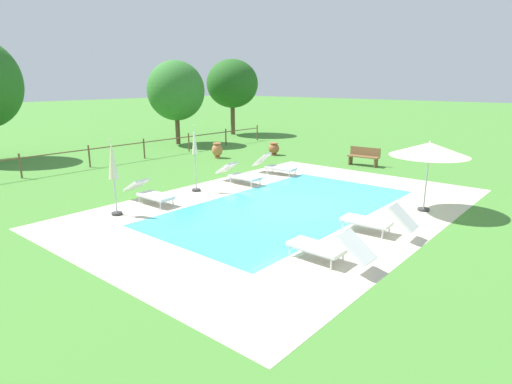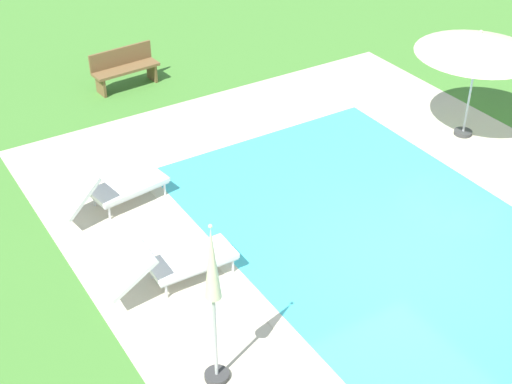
{
  "view_description": "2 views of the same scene",
  "coord_description": "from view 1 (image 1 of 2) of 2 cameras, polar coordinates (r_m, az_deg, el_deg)",
  "views": [
    {
      "loc": [
        -10.76,
        -7.77,
        3.95
      ],
      "look_at": [
        -0.93,
        0.5,
        0.6
      ],
      "focal_mm": 29.96,
      "sensor_mm": 36.0,
      "label": 1
    },
    {
      "loc": [
        -6.26,
        6.75,
        7.23
      ],
      "look_at": [
        1.96,
        1.64,
        0.72
      ],
      "focal_mm": 51.48,
      "sensor_mm": 36.0,
      "label": 2
    }
  ],
  "objects": [
    {
      "name": "patio_umbrella_open_foreground",
      "position": [
        14.0,
        22.16,
        5.28
      ],
      "size": [
        2.35,
        2.35,
        2.19
      ],
      "color": "#383838",
      "rests_on": "ground"
    },
    {
      "name": "pool_deck_paving",
      "position": [
        13.84,
        4.08,
        -1.98
      ],
      "size": [
        13.32,
        9.15,
        0.01
      ],
      "primitive_type": "cube",
      "color": "beige",
      "rests_on": "ground"
    },
    {
      "name": "terracotta_urn_by_tree",
      "position": [
        22.67,
        -5.2,
        5.62
      ],
      "size": [
        0.56,
        0.56,
        0.8
      ],
      "color": "#C67547",
      "rests_on": "ground"
    },
    {
      "name": "tree_centre",
      "position": [
        27.89,
        -10.65,
        13.14
      ],
      "size": [
        3.58,
        3.58,
        5.2
      ],
      "color": "brown",
      "rests_on": "ground"
    },
    {
      "name": "sun_lounger_north_near_steps",
      "position": [
        16.92,
        -2.2,
        2.37
      ],
      "size": [
        0.64,
        2.04,
        0.79
      ],
      "color": "white",
      "rests_on": "ground"
    },
    {
      "name": "swimming_pool_water",
      "position": [
        13.84,
        4.08,
        -1.97
      ],
      "size": [
        9.01,
        4.84,
        0.01
      ],
      "primitive_type": "cube",
      "color": "#42CCD6",
      "rests_on": "ground"
    },
    {
      "name": "patio_umbrella_closed_row_west",
      "position": [
        13.32,
        -18.58,
        3.44
      ],
      "size": [
        0.32,
        0.32,
        2.32
      ],
      "color": "#383838",
      "rests_on": "ground"
    },
    {
      "name": "sun_lounger_south_near_corner",
      "position": [
        18.62,
        2.6,
        3.55
      ],
      "size": [
        0.87,
        2.02,
        0.89
      ],
      "color": "white",
      "rests_on": "ground"
    },
    {
      "name": "sun_lounger_north_end",
      "position": [
        14.56,
        -13.98,
        -0.1
      ],
      "size": [
        0.63,
        2.06,
        0.76
      ],
      "color": "white",
      "rests_on": "ground"
    },
    {
      "name": "terracotta_urn_near_fence",
      "position": [
        23.49,
        2.41,
        5.83
      ],
      "size": [
        0.59,
        0.59,
        0.67
      ],
      "color": "#A85B38",
      "rests_on": "ground"
    },
    {
      "name": "perimeter_fence",
      "position": [
        22.28,
        -17.96,
        5.49
      ],
      "size": [
        21.56,
        0.08,
        1.05
      ],
      "color": "brown",
      "rests_on": "ground"
    },
    {
      "name": "sun_lounger_north_mid",
      "position": [
        9.67,
        9.5,
        -7.31
      ],
      "size": [
        0.63,
        2.01,
        0.84
      ],
      "color": "white",
      "rests_on": "ground"
    },
    {
      "name": "pool_coping_rim",
      "position": [
        13.84,
        4.08,
        -1.96
      ],
      "size": [
        9.49,
        5.32,
        0.01
      ],
      "color": "beige",
      "rests_on": "ground"
    },
    {
      "name": "tree_far_west",
      "position": [
        32.69,
        -3.18,
        14.23
      ],
      "size": [
        3.81,
        3.81,
        5.52
      ],
      "color": "brown",
      "rests_on": "ground"
    },
    {
      "name": "sun_lounger_north_far",
      "position": [
        11.72,
        15.81,
        -3.68
      ],
      "size": [
        0.73,
        1.99,
        0.9
      ],
      "color": "white",
      "rests_on": "ground"
    },
    {
      "name": "ground_plane",
      "position": [
        13.84,
        4.08,
        -1.99
      ],
      "size": [
        160.0,
        160.0,
        0.0
      ],
      "primitive_type": "plane",
      "color": "#478433"
    },
    {
      "name": "patio_umbrella_closed_row_mid_west",
      "position": [
        15.62,
        -8.18,
        5.63
      ],
      "size": [
        0.32,
        0.32,
        2.45
      ],
      "color": "#383838",
      "rests_on": "ground"
    },
    {
      "name": "wooden_bench_lawn_side",
      "position": [
        21.16,
        14.21,
        4.7
      ],
      "size": [
        0.56,
        1.53,
        0.87
      ],
      "color": "brown",
      "rests_on": "ground"
    }
  ]
}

